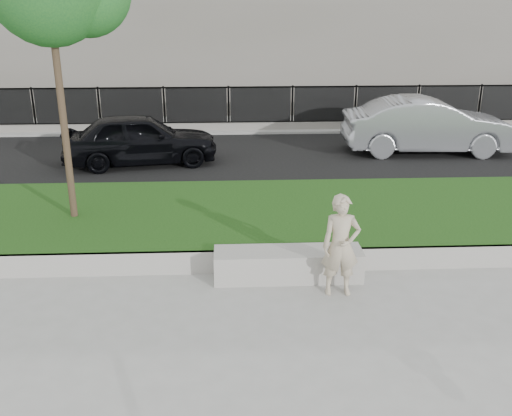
{
  "coord_description": "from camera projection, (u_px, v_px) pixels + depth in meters",
  "views": [
    {
      "loc": [
        -0.61,
        -7.62,
        4.28
      ],
      "look_at": [
        -0.18,
        1.2,
        1.09
      ],
      "focal_mm": 40.0,
      "sensor_mm": 36.0,
      "label": 1
    }
  ],
  "objects": [
    {
      "name": "car_silver",
      "position": [
        428.0,
        126.0,
        16.85
      ],
      "size": [
        5.01,
        1.94,
        1.63
      ],
      "primitive_type": "imported",
      "rotation": [
        0.0,
        0.0,
        1.53
      ],
      "color": "#9A9CA2",
      "rests_on": "street"
    },
    {
      "name": "man",
      "position": [
        341.0,
        246.0,
        8.65
      ],
      "size": [
        0.59,
        0.39,
        1.61
      ],
      "primitive_type": "imported",
      "rotation": [
        0.0,
        0.0,
        -0.01
      ],
      "color": "#B6A88C",
      "rests_on": "ground"
    },
    {
      "name": "book",
      "position": [
        343.0,
        252.0,
        9.14
      ],
      "size": [
        0.28,
        0.25,
        0.03
      ],
      "primitive_type": "cube",
      "rotation": [
        0.0,
        0.0,
        0.35
      ],
      "color": "beige",
      "rests_on": "stone_bench"
    },
    {
      "name": "ground",
      "position": [
        272.0,
        302.0,
        8.64
      ],
      "size": [
        90.0,
        90.0,
        0.0
      ],
      "primitive_type": "plane",
      "color": "gray",
      "rests_on": "ground"
    },
    {
      "name": "stone_bench",
      "position": [
        288.0,
        264.0,
        9.33
      ],
      "size": [
        2.41,
        0.6,
        0.49
      ],
      "primitive_type": "cube",
      "color": "gray",
      "rests_on": "ground"
    },
    {
      "name": "car_dark",
      "position": [
        140.0,
        139.0,
        15.67
      ],
      "size": [
        4.4,
        2.37,
        1.42
      ],
      "primitive_type": "imported",
      "rotation": [
        0.0,
        0.0,
        1.74
      ],
      "color": "black",
      "rests_on": "street"
    },
    {
      "name": "grass_bank",
      "position": [
        261.0,
        219.0,
        11.39
      ],
      "size": [
        34.0,
        4.0,
        0.4
      ],
      "primitive_type": "cube",
      "color": "#12330C",
      "rests_on": "ground"
    },
    {
      "name": "far_pavement",
      "position": [
        245.0,
        125.0,
        20.84
      ],
      "size": [
        34.0,
        3.0,
        0.12
      ],
      "primitive_type": "cube",
      "color": "gray",
      "rests_on": "ground"
    },
    {
      "name": "grass_kerb",
      "position": [
        267.0,
        261.0,
        9.55
      ],
      "size": [
        34.0,
        0.08,
        0.4
      ],
      "primitive_type": "cube",
      "color": "gray",
      "rests_on": "ground"
    },
    {
      "name": "street",
      "position": [
        250.0,
        158.0,
        16.62
      ],
      "size": [
        34.0,
        7.0,
        0.04
      ],
      "primitive_type": "cube",
      "color": "black",
      "rests_on": "ground"
    },
    {
      "name": "iron_fence",
      "position": [
        246.0,
        117.0,
        19.73
      ],
      "size": [
        32.0,
        0.3,
        1.5
      ],
      "color": "slate",
      "rests_on": "far_pavement"
    }
  ]
}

